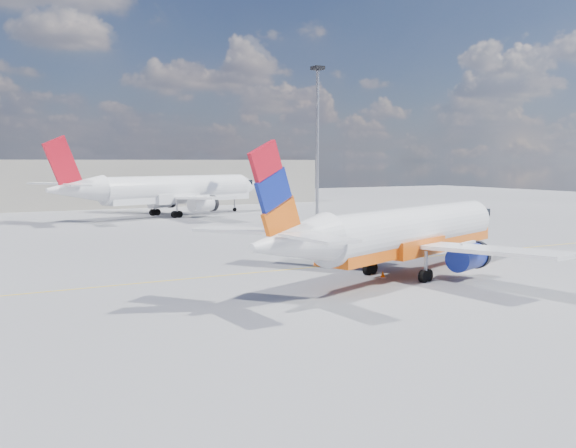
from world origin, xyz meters
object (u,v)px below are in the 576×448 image
main_jet (404,233)px  gse_tug (389,239)px  second_jet (171,191)px  traffic_cone (383,274)px

main_jet → gse_tug: main_jet is taller
main_jet → gse_tug: 13.58m
main_jet → second_jet: 53.38m
main_jet → traffic_cone: (-1.57, 0.22, -2.74)m
second_jet → gse_tug: (6.02, -42.16, -2.73)m
traffic_cone → second_jet: bearing=86.8°
second_jet → traffic_cone: size_ratio=72.43×
gse_tug → traffic_cone: bearing=-119.1°
gse_tug → traffic_cone: (-8.96, -10.98, -0.68)m
main_jet → second_jet: size_ratio=0.81×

